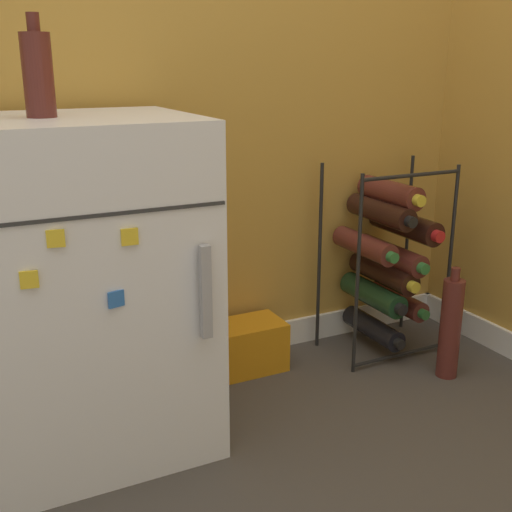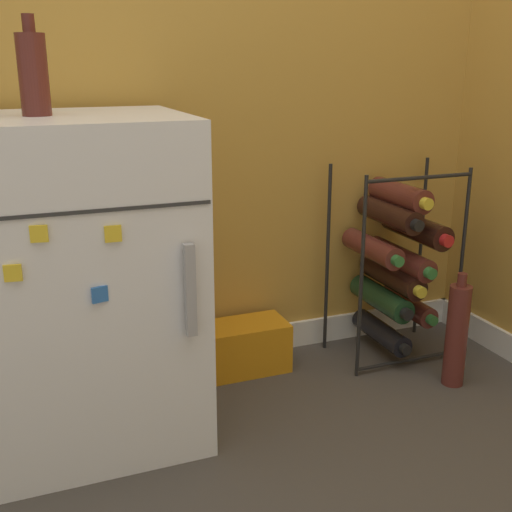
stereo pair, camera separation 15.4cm
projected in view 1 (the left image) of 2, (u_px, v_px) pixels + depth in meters
ground_plane at (311, 444)px, 1.68m from camera, size 14.00×14.00×0.00m
mini_fridge at (83, 289)px, 1.58m from camera, size 0.57×0.52×0.84m
wine_rack at (385, 257)px, 2.14m from camera, size 0.38×0.33×0.64m
soda_box at (242, 347)px, 2.05m from camera, size 0.27×0.15×0.16m
fridge_top_bottle at (38, 73)px, 1.41m from camera, size 0.07×0.07×0.22m
loose_bottle_floor at (450, 328)px, 1.99m from camera, size 0.07×0.07×0.36m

